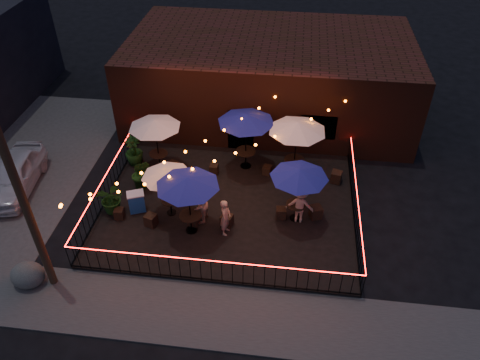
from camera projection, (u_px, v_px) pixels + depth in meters
The scene contains 36 objects.
ground at pixel (221, 242), 17.57m from camera, with size 110.00×110.00×0.00m, color black.
patio at pixel (229, 205), 19.07m from camera, with size 10.00×8.00×0.15m, color black.
sidewalk at pixel (205, 314), 15.03m from camera, with size 18.00×2.50×0.05m, color #403E3B.
brick_building at pixel (270, 77), 23.99m from camera, with size 14.00×8.00×4.00m.
utility_pole at pixel (20, 193), 13.59m from camera, with size 0.26×0.26×8.00m, color #382816.
fence_front at pixel (211, 271), 15.60m from camera, with size 10.00×0.04×1.04m.
fence_left at pixel (108, 185), 19.20m from camera, with size 0.04×8.00×1.04m.
fence_right at pixel (355, 205), 18.22m from camera, with size 0.04×8.00×1.04m.
festoon_lights at pixel (200, 160), 17.42m from camera, with size 10.02×8.72×1.32m.
cafe_table_0 at pixel (167, 174), 17.40m from camera, with size 2.58×2.58×2.14m.
cafe_table_1 at pixel (155, 124), 19.60m from camera, with size 2.75×2.75×2.46m.
cafe_table_2 at pixel (187, 183), 16.40m from camera, with size 2.50×2.50×2.56m.
cafe_table_3 at pixel (246, 119), 19.52m from camera, with size 2.71×2.71×2.70m.
cafe_table_4 at pixel (299, 174), 17.00m from camera, with size 2.32×2.32×2.40m.
cafe_table_5 at pixel (297, 127), 19.05m from camera, with size 3.19×3.19×2.67m.
bistro_chair_0 at pixel (119, 214), 18.27m from camera, with size 0.36×0.36×0.42m, color black.
bistro_chair_1 at pixel (151, 220), 17.95m from camera, with size 0.41×0.41×0.48m, color black.
bistro_chair_2 at pixel (148, 174), 20.19m from camera, with size 0.42×0.42×0.50m, color black.
bistro_chair_3 at pixel (173, 167), 20.65m from camera, with size 0.39×0.39×0.46m, color black.
bistro_chair_4 at pixel (193, 220), 17.96m from camera, with size 0.38×0.38×0.45m, color black.
bistro_chair_5 at pixel (227, 220), 17.91m from camera, with size 0.42×0.42×0.50m, color black.
bistro_chair_6 at pixel (214, 169), 20.54m from camera, with size 0.35×0.35×0.42m, color black.
bistro_chair_7 at pixel (267, 170), 20.48m from camera, with size 0.35×0.35×0.41m, color black.
bistro_chair_8 at pixel (281, 213), 18.28m from camera, with size 0.38×0.38×0.45m, color black.
bistro_chair_9 at pixel (316, 212), 18.28m from camera, with size 0.43×0.43×0.50m, color black.
bistro_chair_10 at pixel (299, 169), 20.46m from camera, with size 0.41×0.41×0.49m, color black.
bistro_chair_11 at pixel (336, 177), 20.02m from camera, with size 0.43×0.43×0.51m, color black.
patron_a at pixel (225, 217), 17.28m from camera, with size 0.57×0.37×1.56m, color beige.
patron_b at pixel (200, 204), 17.73m from camera, with size 0.83×0.65×1.70m, color beige.
patron_c at pixel (300, 205), 17.77m from camera, with size 1.05×0.61×1.63m, color tan.
potted_shrub_a at pixel (112, 199), 18.30m from camera, with size 1.17×1.01×1.30m, color #143910.
potted_shrub_b at pixel (141, 174), 19.36m from camera, with size 0.83×0.67×1.51m, color #1C3A12.
potted_shrub_c at pixel (133, 150), 20.80m from camera, with size 0.80×0.80×1.43m, color #12330C.
cooler at pixel (137, 202), 18.47m from camera, with size 0.79×0.69×0.87m.
boulder at pixel (28, 275), 15.81m from camera, with size 1.02×0.87×0.79m, color #494A45.
car_white at pixel (14, 175), 19.63m from camera, with size 1.70×4.22×1.44m, color white.
Camera 1 is at (2.24, -12.12, 12.76)m, focal length 35.00 mm.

